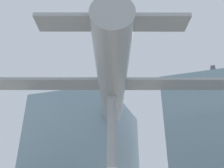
# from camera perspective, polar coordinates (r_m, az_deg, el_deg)

# --- Properties ---
(glass_pavilion_left) EXTENTS (9.70, 14.58, 11.52)m
(glass_pavilion_left) POSITION_cam_1_polar(r_m,az_deg,el_deg) (29.07, -5.88, -16.80)
(glass_pavilion_left) COLOR #7593A3
(glass_pavilion_left) RESTS_ON ground_plane
(glass_pavilion_right) EXTENTS (9.70, 14.58, 11.52)m
(glass_pavilion_right) POSITION_cam_1_polar(r_m,az_deg,el_deg) (26.84, 25.89, -13.97)
(glass_pavilion_right) COLOR #7593A3
(glass_pavilion_right) RESTS_ON ground_plane
(support_pylon_central) EXTENTS (0.61, 0.61, 6.85)m
(support_pylon_central) POSITION_cam_1_polar(r_m,az_deg,el_deg) (13.46, 0.00, -17.09)
(support_pylon_central) COLOR #999EA3
(support_pylon_central) RESTS_ON ground_plane
(suspended_airplane) EXTENTS (19.54, 15.05, 3.02)m
(suspended_airplane) POSITION_cam_1_polar(r_m,az_deg,el_deg) (14.81, -0.00, -0.23)
(suspended_airplane) COLOR #93999E
(suspended_airplane) RESTS_ON support_pylon_central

